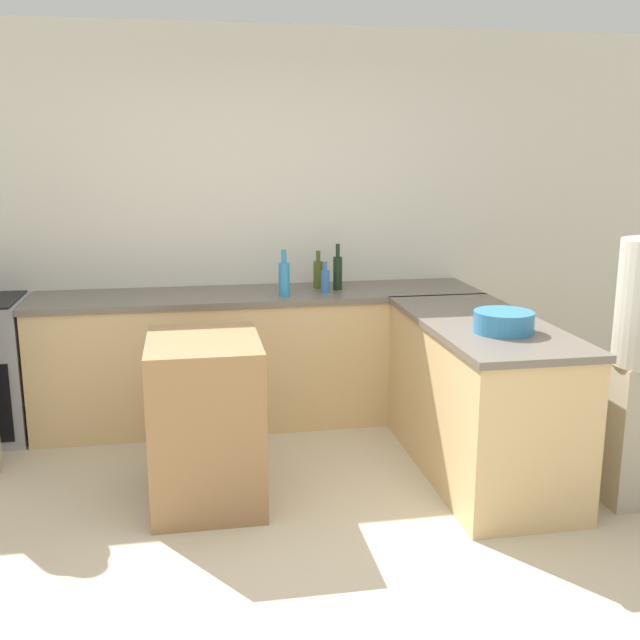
{
  "coord_description": "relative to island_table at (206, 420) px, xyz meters",
  "views": [
    {
      "loc": [
        -0.47,
        -2.97,
        1.88
      ],
      "look_at": [
        0.23,
        0.96,
        0.96
      ],
      "focal_mm": 42.0,
      "sensor_mm": 36.0,
      "label": 1
    }
  ],
  "objects": [
    {
      "name": "wine_bottle_dark",
      "position": [
        0.96,
        1.19,
        0.59
      ],
      "size": [
        0.06,
        0.06,
        0.32
      ],
      "color": "black",
      "rests_on": "counter_back"
    },
    {
      "name": "counter_back",
      "position": [
        0.41,
        1.19,
        0.01
      ],
      "size": [
        3.05,
        0.67,
        0.91
      ],
      "color": "#D6B27A",
      "rests_on": "ground_plane"
    },
    {
      "name": "mixing_bowl",
      "position": [
        1.59,
        -0.18,
        0.52
      ],
      "size": [
        0.32,
        0.32,
        0.12
      ],
      "color": "teal",
      "rests_on": "counter_peninsula"
    },
    {
      "name": "ground_plane",
      "position": [
        0.41,
        -0.87,
        -0.45
      ],
      "size": [
        14.0,
        14.0,
        0.0
      ],
      "primitive_type": "plane",
      "color": "beige"
    },
    {
      "name": "dish_soap_bottle",
      "position": [
        0.57,
        1.03,
        0.58
      ],
      "size": [
        0.07,
        0.07,
        0.31
      ],
      "color": "#338CBF",
      "rests_on": "counter_back"
    },
    {
      "name": "counter_peninsula",
      "position": [
        1.59,
        0.09,
        0.01
      ],
      "size": [
        0.69,
        1.6,
        0.91
      ],
      "color": "#D6B27A",
      "rests_on": "ground_plane"
    },
    {
      "name": "island_table",
      "position": [
        0.0,
        0.0,
        0.0
      ],
      "size": [
        0.59,
        0.74,
        0.9
      ],
      "color": "#997047",
      "rests_on": "ground_plane"
    },
    {
      "name": "water_bottle_blue",
      "position": [
        0.86,
        1.09,
        0.55
      ],
      "size": [
        0.06,
        0.06,
        0.21
      ],
      "color": "#386BB7",
      "rests_on": "counter_back"
    },
    {
      "name": "olive_oil_bottle",
      "position": [
        0.84,
        1.27,
        0.57
      ],
      "size": [
        0.07,
        0.07,
        0.26
      ],
      "color": "#475B1E",
      "rests_on": "counter_back"
    },
    {
      "name": "wall_back",
      "position": [
        0.41,
        1.54,
        0.9
      ],
      "size": [
        8.0,
        0.06,
        2.7
      ],
      "color": "silver",
      "rests_on": "ground_plane"
    }
  ]
}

